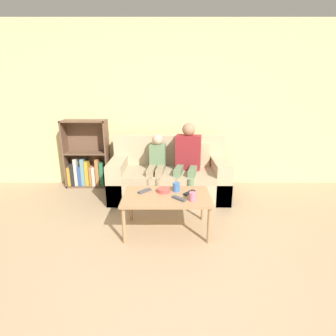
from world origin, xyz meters
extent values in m
plane|color=tan|center=(0.00, 0.00, 0.00)|extent=(22.00, 22.00, 0.00)
cube|color=beige|center=(0.00, 2.70, 1.30)|extent=(12.00, 0.06, 2.60)
cube|color=tan|center=(-0.01, 2.07, 0.16)|extent=(1.73, 0.86, 0.32)
cube|color=tan|center=(-0.01, 1.98, 0.37)|extent=(1.29, 0.68, 0.10)
cube|color=tan|center=(-0.01, 2.41, 0.65)|extent=(1.73, 0.18, 0.46)
cube|color=tan|center=(-0.77, 2.07, 0.29)|extent=(0.22, 0.86, 0.58)
cube|color=tan|center=(0.75, 2.07, 0.29)|extent=(0.22, 0.86, 0.58)
cube|color=tan|center=(0.44, 2.26, 0.60)|extent=(0.36, 0.12, 0.36)
cube|color=brown|center=(-1.71, 2.52, 0.55)|extent=(0.02, 0.28, 1.10)
cube|color=brown|center=(-1.03, 2.52, 0.55)|extent=(0.02, 0.28, 1.10)
cube|color=brown|center=(-1.37, 2.64, 0.55)|extent=(0.70, 0.02, 1.10)
cube|color=brown|center=(-1.37, 2.52, 0.01)|extent=(0.70, 0.28, 0.02)
cube|color=brown|center=(-1.37, 2.52, 0.57)|extent=(0.66, 0.28, 0.02)
cube|color=brown|center=(-1.37, 2.52, 1.09)|extent=(0.70, 0.28, 0.02)
cube|color=gold|center=(-1.67, 2.50, 0.18)|extent=(0.05, 0.16, 0.31)
cube|color=#232328|center=(-1.61, 2.51, 0.21)|extent=(0.05, 0.23, 0.38)
cube|color=beige|center=(-1.56, 2.50, 0.25)|extent=(0.05, 0.17, 0.45)
cube|color=#33519E|center=(-1.50, 2.50, 0.19)|extent=(0.05, 0.17, 0.33)
cube|color=#6699A8|center=(-1.44, 2.50, 0.25)|extent=(0.06, 0.19, 0.46)
cube|color=gold|center=(-1.38, 2.50, 0.23)|extent=(0.06, 0.16, 0.41)
cube|color=#B77542|center=(-1.32, 2.50, 0.18)|extent=(0.04, 0.15, 0.32)
cube|color=beige|center=(-1.26, 2.51, 0.18)|extent=(0.05, 0.23, 0.32)
cube|color=#B77542|center=(-1.20, 2.50, 0.25)|extent=(0.06, 0.18, 0.45)
cube|color=#2D7A4C|center=(-1.13, 2.50, 0.22)|extent=(0.06, 0.16, 0.38)
cylinder|color=#A87F56|center=(-0.49, 0.78, 0.20)|extent=(0.04, 0.04, 0.41)
cylinder|color=#A87F56|center=(0.41, 0.78, 0.20)|extent=(0.04, 0.04, 0.41)
cylinder|color=#A87F56|center=(-0.49, 1.29, 0.20)|extent=(0.04, 0.04, 0.41)
cylinder|color=#A87F56|center=(0.41, 1.29, 0.20)|extent=(0.04, 0.04, 0.41)
cube|color=#A87F56|center=(-0.04, 1.04, 0.42)|extent=(0.98, 0.60, 0.03)
cylinder|color=#66845B|center=(0.08, 1.68, 0.21)|extent=(0.11, 0.11, 0.42)
cylinder|color=#66845B|center=(0.28, 1.64, 0.21)|extent=(0.11, 0.11, 0.42)
cube|color=#66845B|center=(0.13, 1.90, 0.47)|extent=(0.17, 0.39, 0.09)
cube|color=#66845B|center=(0.32, 1.86, 0.47)|extent=(0.17, 0.39, 0.09)
cube|color=maroon|center=(0.27, 2.11, 0.68)|extent=(0.39, 0.27, 0.51)
sphere|color=#A87A5B|center=(0.27, 2.11, 1.02)|extent=(0.19, 0.19, 0.19)
cylinder|color=#9E8966|center=(-0.28, 1.67, 0.21)|extent=(0.10, 0.10, 0.42)
cylinder|color=#9E8966|center=(-0.16, 1.66, 0.21)|extent=(0.10, 0.10, 0.42)
cube|color=#9E8966|center=(-0.26, 1.89, 0.47)|extent=(0.13, 0.39, 0.09)
cube|color=#9E8966|center=(-0.14, 1.88, 0.47)|extent=(0.13, 0.39, 0.09)
cube|color=#66845B|center=(-0.18, 2.12, 0.61)|extent=(0.24, 0.22, 0.37)
sphere|color=#D1A889|center=(-0.18, 2.12, 0.87)|extent=(0.16, 0.16, 0.16)
cylinder|color=#3D70B2|center=(0.07, 1.17, 0.49)|extent=(0.08, 0.08, 0.10)
cylinder|color=pink|center=(0.24, 0.89, 0.48)|extent=(0.08, 0.08, 0.09)
cube|color=#47474C|center=(0.09, 0.92, 0.45)|extent=(0.15, 0.15, 0.02)
cube|color=black|center=(0.22, 1.09, 0.45)|extent=(0.15, 0.16, 0.02)
cube|color=#47474C|center=(-0.30, 1.14, 0.45)|extent=(0.15, 0.15, 0.02)
cylinder|color=#DB4C47|center=(-0.08, 1.13, 0.46)|extent=(0.15, 0.15, 0.05)
camera|label=1|loc=(-0.03, -1.68, 1.58)|focal=28.00mm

